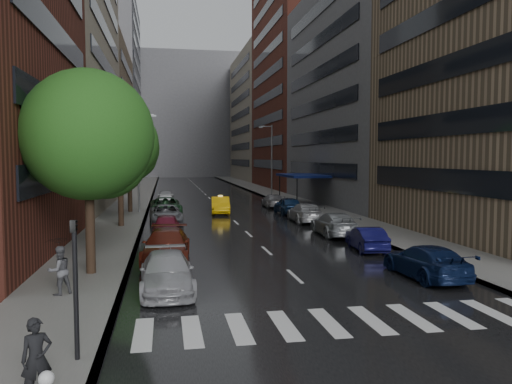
% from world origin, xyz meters
% --- Properties ---
extents(ground, '(220.00, 220.00, 0.00)m').
position_xyz_m(ground, '(0.00, 0.00, 0.00)').
color(ground, gray).
rests_on(ground, ground).
extents(road, '(14.00, 140.00, 0.01)m').
position_xyz_m(road, '(0.00, 50.00, 0.01)').
color(road, black).
rests_on(road, ground).
extents(sidewalk_left, '(4.00, 140.00, 0.15)m').
position_xyz_m(sidewalk_left, '(-9.00, 50.00, 0.07)').
color(sidewalk_left, gray).
rests_on(sidewalk_left, ground).
extents(sidewalk_right, '(4.00, 140.00, 0.15)m').
position_xyz_m(sidewalk_right, '(9.00, 50.00, 0.07)').
color(sidewalk_right, gray).
rests_on(sidewalk_right, ground).
extents(crosswalk, '(13.15, 2.80, 0.01)m').
position_xyz_m(crosswalk, '(0.20, -2.00, 0.01)').
color(crosswalk, silver).
rests_on(crosswalk, ground).
extents(buildings_left, '(8.00, 108.00, 38.00)m').
position_xyz_m(buildings_left, '(-15.00, 58.79, 15.99)').
color(buildings_left, maroon).
rests_on(buildings_left, ground).
extents(buildings_right, '(8.05, 109.10, 36.00)m').
position_xyz_m(buildings_right, '(15.00, 56.70, 15.03)').
color(buildings_right, '#937A5B').
rests_on(buildings_right, ground).
extents(building_far, '(40.00, 14.00, 32.00)m').
position_xyz_m(building_far, '(0.00, 118.00, 16.00)').
color(building_far, slate).
rests_on(building_far, ground).
extents(tree_near, '(5.53, 5.53, 8.81)m').
position_xyz_m(tree_near, '(-8.60, 5.59, 6.03)').
color(tree_near, '#382619').
rests_on(tree_near, ground).
extents(tree_mid, '(5.54, 5.54, 8.83)m').
position_xyz_m(tree_mid, '(-8.60, 20.61, 6.04)').
color(tree_mid, '#382619').
rests_on(tree_mid, ground).
extents(tree_far, '(5.41, 5.41, 8.63)m').
position_xyz_m(tree_far, '(-8.60, 30.13, 5.90)').
color(tree_far, '#382619').
rests_on(tree_far, ground).
extents(taxi, '(1.96, 4.73, 1.52)m').
position_xyz_m(taxi, '(-0.53, 28.40, 0.76)').
color(taxi, '#E0A80B').
rests_on(taxi, ground).
extents(parked_cars_left, '(2.91, 41.28, 1.58)m').
position_xyz_m(parked_cars_left, '(-5.40, 21.07, 0.74)').
color(parked_cars_left, '#A2A2A7').
rests_on(parked_cars_left, ground).
extents(parked_cars_right, '(2.33, 35.24, 1.56)m').
position_xyz_m(parked_cars_right, '(5.40, 18.11, 0.73)').
color(parked_cars_right, '#0D1B40').
rests_on(parked_cars_right, ground).
extents(ped_bag_walker, '(0.73, 0.62, 1.69)m').
position_xyz_m(ped_bag_walker, '(-8.04, -5.87, 0.96)').
color(ped_bag_walker, black).
rests_on(ped_bag_walker, sidewalk_left).
extents(ped_black_umbrella, '(1.09, 1.05, 2.09)m').
position_xyz_m(ped_black_umbrella, '(-9.22, 2.27, 1.38)').
color(ped_black_umbrella, '#55555B').
rests_on(ped_black_umbrella, sidewalk_left).
extents(traffic_light, '(0.18, 0.15, 3.45)m').
position_xyz_m(traffic_light, '(-7.60, -3.90, 2.23)').
color(traffic_light, black).
rests_on(traffic_light, sidewalk_left).
extents(street_lamp_left, '(1.74, 0.22, 9.00)m').
position_xyz_m(street_lamp_left, '(-7.72, 30.00, 4.89)').
color(street_lamp_left, gray).
rests_on(street_lamp_left, sidewalk_left).
extents(street_lamp_right, '(1.74, 0.22, 9.00)m').
position_xyz_m(street_lamp_right, '(7.72, 45.00, 4.89)').
color(street_lamp_right, gray).
rests_on(street_lamp_right, sidewalk_right).
extents(awning, '(4.00, 8.00, 3.12)m').
position_xyz_m(awning, '(8.98, 35.00, 3.13)').
color(awning, navy).
rests_on(awning, sidewalk_right).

